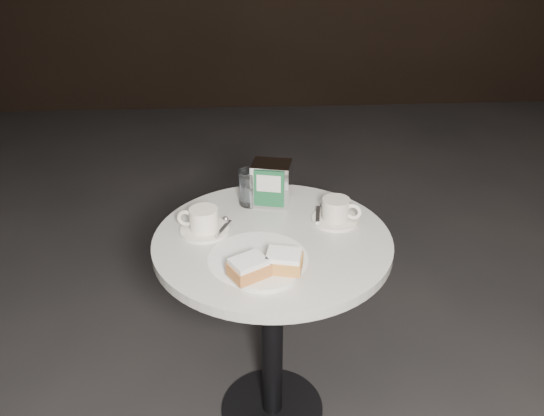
{
  "coord_description": "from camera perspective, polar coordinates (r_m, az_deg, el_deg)",
  "views": [
    {
      "loc": [
        -0.08,
        -1.32,
        1.57
      ],
      "look_at": [
        0.0,
        0.02,
        0.83
      ],
      "focal_mm": 35.0,
      "sensor_mm": 36.0,
      "label": 1
    }
  ],
  "objects": [
    {
      "name": "water_glass_left",
      "position": [
        1.71,
        -2.38,
        2.17
      ],
      "size": [
        0.09,
        0.09,
        0.12
      ],
      "rotation": [
        0.0,
        0.0,
        0.38
      ],
      "color": "white",
      "rests_on": "cafe_table"
    },
    {
      "name": "coffee_cup_right",
      "position": [
        1.63,
        6.91,
        -0.4
      ],
      "size": [
        0.19,
        0.19,
        0.08
      ],
      "rotation": [
        0.0,
        0.0,
        -0.42
      ],
      "color": "silver",
      "rests_on": "cafe_table"
    },
    {
      "name": "sugar_spill",
      "position": [
        1.46,
        -1.53,
        -5.4
      ],
      "size": [
        0.35,
        0.35,
        0.0
      ],
      "primitive_type": "cylinder",
      "rotation": [
        0.0,
        0.0,
        0.32
      ],
      "color": "white",
      "rests_on": "cafe_table"
    },
    {
      "name": "coffee_cup_left",
      "position": [
        1.58,
        -7.36,
        -1.49
      ],
      "size": [
        0.17,
        0.17,
        0.08
      ],
      "rotation": [
        0.0,
        0.0,
        -0.15
      ],
      "color": "white",
      "rests_on": "cafe_table"
    },
    {
      "name": "water_glass_right",
      "position": [
        1.74,
        -0.01,
        2.59
      ],
      "size": [
        0.06,
        0.06,
        0.1
      ],
      "rotation": [
        0.0,
        0.0,
        0.0
      ],
      "color": "white",
      "rests_on": "cafe_table"
    },
    {
      "name": "beignet_plate",
      "position": [
        1.38,
        -0.73,
        -6.33
      ],
      "size": [
        0.23,
        0.23,
        0.06
      ],
      "rotation": [
        0.0,
        0.0,
        0.21
      ],
      "color": "silver",
      "rests_on": "cafe_table"
    },
    {
      "name": "ground",
      "position": [
        2.05,
        0.04,
        -21.09
      ],
      "size": [
        7.0,
        7.0,
        0.0
      ],
      "primitive_type": "plane",
      "color": "black",
      "rests_on": "ground"
    },
    {
      "name": "napkin_dispenser",
      "position": [
        1.7,
        -0.07,
        2.66
      ],
      "size": [
        0.14,
        0.12,
        0.14
      ],
      "rotation": [
        0.0,
        0.0,
        -0.22
      ],
      "color": "silver",
      "rests_on": "cafe_table"
    },
    {
      "name": "cafe_table",
      "position": [
        1.67,
        0.04,
        -8.89
      ],
      "size": [
        0.7,
        0.7,
        0.74
      ],
      "color": "black",
      "rests_on": "ground"
    }
  ]
}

